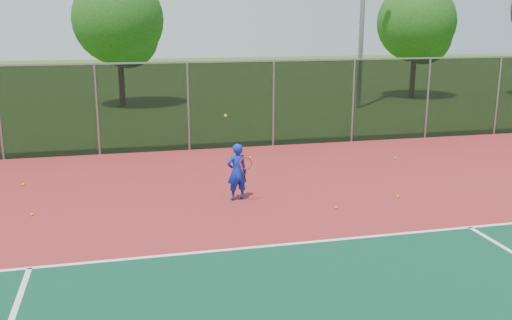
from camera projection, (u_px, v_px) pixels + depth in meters
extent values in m
plane|color=#325618|center=(469.00, 304.00, 9.08)|extent=(120.00, 120.00, 0.00)
cube|color=maroon|center=(408.00, 255.00, 10.96)|extent=(30.00, 20.00, 0.02)
cube|color=white|center=(470.00, 227.00, 12.35)|extent=(22.00, 0.10, 0.00)
cube|color=black|center=(273.00, 104.00, 20.04)|extent=(30.00, 0.04, 3.00)
cube|color=gray|center=(274.00, 61.00, 19.68)|extent=(30.00, 0.06, 0.06)
imported|color=#1229AD|center=(237.00, 172.00, 14.12)|extent=(0.58, 0.44, 1.43)
cylinder|color=black|center=(245.00, 174.00, 13.92)|extent=(0.03, 0.15, 0.27)
torus|color=#A51414|center=(246.00, 164.00, 13.76)|extent=(0.30, 0.13, 0.29)
sphere|color=#B2CF18|center=(226.00, 115.00, 13.82)|extent=(0.07, 0.07, 0.07)
sphere|color=#B2CF18|center=(336.00, 207.00, 13.57)|extent=(0.07, 0.07, 0.07)
sphere|color=#B2CF18|center=(250.00, 158.00, 18.44)|extent=(0.07, 0.07, 0.07)
sphere|color=#B2CF18|center=(23.00, 184.00, 15.48)|extent=(0.07, 0.07, 0.07)
sphere|color=#B2CF18|center=(398.00, 196.00, 14.42)|extent=(0.07, 0.07, 0.07)
sphere|color=#B2CF18|center=(32.00, 215.00, 13.08)|extent=(0.07, 0.07, 0.07)
sphere|color=#B2CF18|center=(395.00, 158.00, 18.41)|extent=(0.07, 0.07, 0.07)
cylinder|color=#3C2815|center=(122.00, 82.00, 29.32)|extent=(0.30, 0.30, 2.56)
sphere|color=#1A4813|center=(118.00, 19.00, 28.57)|extent=(4.55, 4.55, 4.55)
sphere|color=#1A4813|center=(127.00, 37.00, 28.58)|extent=(3.13, 3.13, 3.13)
cylinder|color=#3C2815|center=(413.00, 76.00, 32.65)|extent=(0.30, 0.30, 2.46)
sphere|color=#1A4813|center=(416.00, 22.00, 31.93)|extent=(4.38, 4.38, 4.38)
sphere|color=#1A4813|center=(424.00, 37.00, 31.93)|extent=(3.01, 3.01, 3.01)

